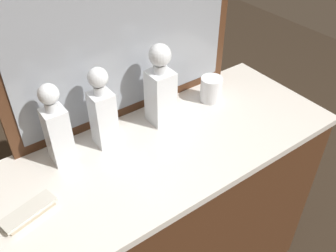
{
  "coord_description": "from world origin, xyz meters",
  "views": [
    {
      "loc": [
        -0.57,
        -0.78,
        1.72
      ],
      "look_at": [
        0.0,
        0.0,
        0.95
      ],
      "focal_mm": 39.63,
      "sensor_mm": 36.0,
      "label": 1
    }
  ],
  "objects_px": {
    "crystal_decanter_rear": "(57,132)",
    "crystal_decanter_center": "(103,114)",
    "crystal_tumbler_rear": "(211,90)",
    "silver_brush_front": "(29,212)",
    "crystal_decanter_far_right": "(160,92)"
  },
  "relations": [
    {
      "from": "crystal_decanter_rear",
      "to": "crystal_decanter_far_right",
      "type": "bearing_deg",
      "value": -2.31
    },
    {
      "from": "crystal_decanter_rear",
      "to": "crystal_decanter_center",
      "type": "xyz_separation_m",
      "value": [
        0.16,
        -0.01,
        0.0
      ]
    },
    {
      "from": "crystal_decanter_center",
      "to": "crystal_decanter_far_right",
      "type": "xyz_separation_m",
      "value": [
        0.23,
        -0.01,
        0.01
      ]
    },
    {
      "from": "crystal_decanter_center",
      "to": "crystal_decanter_far_right",
      "type": "bearing_deg",
      "value": -2.26
    },
    {
      "from": "crystal_decanter_center",
      "to": "silver_brush_front",
      "type": "height_order",
      "value": "crystal_decanter_center"
    },
    {
      "from": "crystal_decanter_rear",
      "to": "crystal_tumbler_rear",
      "type": "relative_size",
      "value": 2.89
    },
    {
      "from": "crystal_decanter_far_right",
      "to": "silver_brush_front",
      "type": "bearing_deg",
      "value": -165.35
    },
    {
      "from": "crystal_decanter_center",
      "to": "silver_brush_front",
      "type": "distance_m",
      "value": 0.38
    },
    {
      "from": "crystal_decanter_far_right",
      "to": "silver_brush_front",
      "type": "xyz_separation_m",
      "value": [
        -0.56,
        -0.15,
        -0.11
      ]
    },
    {
      "from": "crystal_decanter_rear",
      "to": "crystal_decanter_center",
      "type": "distance_m",
      "value": 0.16
    },
    {
      "from": "crystal_decanter_rear",
      "to": "crystal_tumbler_rear",
      "type": "height_order",
      "value": "crystal_decanter_rear"
    },
    {
      "from": "crystal_decanter_center",
      "to": "silver_brush_front",
      "type": "bearing_deg",
      "value": -154.92
    },
    {
      "from": "crystal_decanter_rear",
      "to": "silver_brush_front",
      "type": "height_order",
      "value": "crystal_decanter_rear"
    },
    {
      "from": "crystal_decanter_center",
      "to": "silver_brush_front",
      "type": "relative_size",
      "value": 1.75
    },
    {
      "from": "crystal_decanter_center",
      "to": "crystal_tumbler_rear",
      "type": "distance_m",
      "value": 0.47
    }
  ]
}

